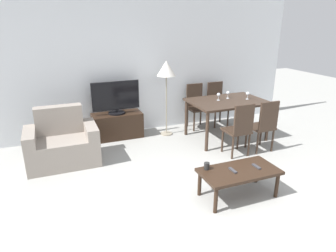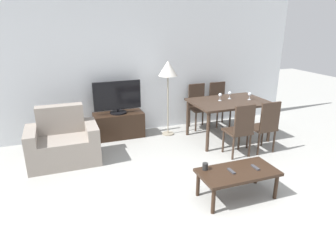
{
  "view_description": "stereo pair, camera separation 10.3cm",
  "coord_description": "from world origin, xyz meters",
  "px_view_note": "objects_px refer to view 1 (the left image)",
  "views": [
    {
      "loc": [
        -1.76,
        -2.41,
        2.23
      ],
      "look_at": [
        -0.11,
        1.7,
        0.65
      ],
      "focal_mm": 32.0,
      "sensor_mm": 36.0,
      "label": 1
    },
    {
      "loc": [
        -1.66,
        -2.45,
        2.23
      ],
      "look_at": [
        -0.11,
        1.7,
        0.65
      ],
      "focal_mm": 32.0,
      "sensor_mm": 36.0,
      "label": 2
    }
  ],
  "objects_px": {
    "wine_glass_center": "(219,95)",
    "wine_glass_right": "(228,93)",
    "dining_chair_near": "(240,128)",
    "floor_lamp": "(166,71)",
    "tv": "(116,98)",
    "dining_chair_far_left": "(196,104)",
    "wine_glass_left": "(248,94)",
    "remote_primary": "(233,170)",
    "dining_chair_far": "(217,102)",
    "dining_chair_near_right": "(264,124)",
    "remote_secondary": "(256,166)",
    "coffee_table": "(239,173)",
    "armchair": "(62,144)",
    "cup_white_near": "(207,166)",
    "dining_table": "(227,104)",
    "tv_stand": "(117,125)"
  },
  "relations": [
    {
      "from": "wine_glass_right",
      "to": "dining_chair_far_left",
      "type": "bearing_deg",
      "value": 117.35
    },
    {
      "from": "armchair",
      "to": "wine_glass_right",
      "type": "relative_size",
      "value": 7.56
    },
    {
      "from": "dining_chair_far_left",
      "to": "cup_white_near",
      "type": "height_order",
      "value": "dining_chair_far_left"
    },
    {
      "from": "tv",
      "to": "cup_white_near",
      "type": "bearing_deg",
      "value": -76.08
    },
    {
      "from": "armchair",
      "to": "coffee_table",
      "type": "distance_m",
      "value": 2.82
    },
    {
      "from": "wine_glass_left",
      "to": "coffee_table",
      "type": "bearing_deg",
      "value": -127.54
    },
    {
      "from": "dining_chair_near_right",
      "to": "floor_lamp",
      "type": "xyz_separation_m",
      "value": [
        -1.27,
        1.41,
        0.78
      ]
    },
    {
      "from": "coffee_table",
      "to": "floor_lamp",
      "type": "distance_m",
      "value": 2.66
    },
    {
      "from": "remote_primary",
      "to": "remote_secondary",
      "type": "height_order",
      "value": "same"
    },
    {
      "from": "tv_stand",
      "to": "dining_table",
      "type": "distance_m",
      "value": 2.19
    },
    {
      "from": "floor_lamp",
      "to": "coffee_table",
      "type": "bearing_deg",
      "value": -89.09
    },
    {
      "from": "remote_secondary",
      "to": "dining_table",
      "type": "bearing_deg",
      "value": 69.03
    },
    {
      "from": "dining_chair_far",
      "to": "remote_secondary",
      "type": "bearing_deg",
      "value": -109.92
    },
    {
      "from": "wine_glass_left",
      "to": "remote_primary",
      "type": "bearing_deg",
      "value": -129.5
    },
    {
      "from": "dining_chair_far",
      "to": "tv_stand",
      "type": "bearing_deg",
      "value": 179.87
    },
    {
      "from": "cup_white_near",
      "to": "wine_glass_center",
      "type": "relative_size",
      "value": 0.63
    },
    {
      "from": "cup_white_near",
      "to": "dining_chair_far",
      "type": "bearing_deg",
      "value": 57.12
    },
    {
      "from": "remote_secondary",
      "to": "wine_glass_right",
      "type": "height_order",
      "value": "wine_glass_right"
    },
    {
      "from": "dining_table",
      "to": "floor_lamp",
      "type": "height_order",
      "value": "floor_lamp"
    },
    {
      "from": "tv",
      "to": "wine_glass_center",
      "type": "height_order",
      "value": "tv"
    },
    {
      "from": "remote_primary",
      "to": "wine_glass_center",
      "type": "relative_size",
      "value": 1.03
    },
    {
      "from": "wine_glass_center",
      "to": "wine_glass_right",
      "type": "bearing_deg",
      "value": 14.1
    },
    {
      "from": "dining_chair_far_left",
      "to": "wine_glass_right",
      "type": "relative_size",
      "value": 6.42
    },
    {
      "from": "dining_chair_far",
      "to": "cup_white_near",
      "type": "distance_m",
      "value": 2.98
    },
    {
      "from": "dining_table",
      "to": "tv",
      "type": "bearing_deg",
      "value": 157.87
    },
    {
      "from": "wine_glass_left",
      "to": "wine_glass_center",
      "type": "xyz_separation_m",
      "value": [
        -0.57,
        0.14,
        0.0
      ]
    },
    {
      "from": "remote_secondary",
      "to": "dining_chair_near_right",
      "type": "bearing_deg",
      "value": 48.03
    },
    {
      "from": "tv",
      "to": "dining_chair_far_left",
      "type": "bearing_deg",
      "value": -0.09
    },
    {
      "from": "dining_chair_near_right",
      "to": "cup_white_near",
      "type": "xyz_separation_m",
      "value": [
        -1.62,
        -0.89,
        -0.08
      ]
    },
    {
      "from": "dining_chair_far_left",
      "to": "wine_glass_left",
      "type": "xyz_separation_m",
      "value": [
        0.66,
        -0.87,
        0.35
      ]
    },
    {
      "from": "dining_chair_near",
      "to": "remote_secondary",
      "type": "relative_size",
      "value": 6.25
    },
    {
      "from": "dining_chair_near_right",
      "to": "wine_glass_center",
      "type": "distance_m",
      "value": 1.03
    },
    {
      "from": "dining_chair_near",
      "to": "remote_secondary",
      "type": "bearing_deg",
      "value": -113.52
    },
    {
      "from": "dining_chair_near",
      "to": "floor_lamp",
      "type": "height_order",
      "value": "floor_lamp"
    },
    {
      "from": "dining_chair_near",
      "to": "floor_lamp",
      "type": "xyz_separation_m",
      "value": [
        -0.77,
        1.41,
        0.78
      ]
    },
    {
      "from": "dining_chair_near_right",
      "to": "armchair",
      "type": "bearing_deg",
      "value": 165.72
    },
    {
      "from": "dining_chair_far",
      "to": "dining_chair_near_right",
      "type": "distance_m",
      "value": 1.61
    },
    {
      "from": "dining_table",
      "to": "dining_chair_near_right",
      "type": "distance_m",
      "value": 0.86
    },
    {
      "from": "armchair",
      "to": "dining_chair_far_left",
      "type": "xyz_separation_m",
      "value": [
        2.81,
        0.77,
        0.2
      ]
    },
    {
      "from": "dining_table",
      "to": "remote_secondary",
      "type": "xyz_separation_m",
      "value": [
        -0.72,
        -1.89,
        -0.29
      ]
    },
    {
      "from": "dining_chair_far_left",
      "to": "wine_glass_left",
      "type": "distance_m",
      "value": 1.15
    },
    {
      "from": "wine_glass_right",
      "to": "coffee_table",
      "type": "bearing_deg",
      "value": -118.1
    },
    {
      "from": "armchair",
      "to": "wine_glass_center",
      "type": "xyz_separation_m",
      "value": [
        2.9,
        0.04,
        0.55
      ]
    },
    {
      "from": "wine_glass_left",
      "to": "wine_glass_right",
      "type": "height_order",
      "value": "same"
    },
    {
      "from": "dining_chair_far_left",
      "to": "remote_primary",
      "type": "height_order",
      "value": "dining_chair_far_left"
    },
    {
      "from": "cup_white_near",
      "to": "coffee_table",
      "type": "bearing_deg",
      "value": -24.82
    },
    {
      "from": "dining_chair_near_right",
      "to": "remote_secondary",
      "type": "bearing_deg",
      "value": -131.97
    },
    {
      "from": "dining_table",
      "to": "dining_chair_near",
      "type": "xyz_separation_m",
      "value": [
        -0.25,
        -0.8,
        -0.17
      ]
    },
    {
      "from": "dining_chair_far",
      "to": "dining_chair_near_right",
      "type": "bearing_deg",
      "value": -90.0
    },
    {
      "from": "wine_glass_left",
      "to": "dining_chair_far_left",
      "type": "bearing_deg",
      "value": 127.44
    }
  ]
}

